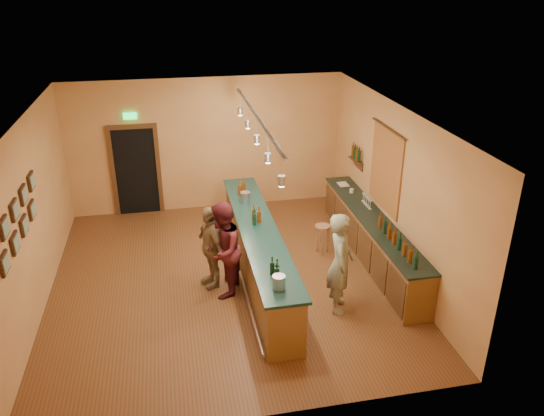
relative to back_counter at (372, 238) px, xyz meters
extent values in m
plane|color=#573C18|center=(-2.97, -0.18, -0.49)|extent=(7.00, 7.00, 0.00)
cube|color=silver|center=(-2.97, -0.18, 2.71)|extent=(6.50, 7.00, 0.02)
cube|color=#BC7A46|center=(-2.97, 3.32, 1.11)|extent=(6.50, 0.02, 3.20)
cube|color=#BC7A46|center=(-2.97, -3.68, 1.11)|extent=(6.50, 0.02, 3.20)
cube|color=#BC7A46|center=(-6.22, -0.18, 1.11)|extent=(0.02, 7.00, 3.20)
cube|color=#BC7A46|center=(0.28, -0.18, 1.11)|extent=(0.02, 7.00, 3.20)
cube|color=black|center=(-4.67, 3.30, 0.56)|extent=(0.95, 0.06, 2.10)
cube|color=#4C2A16|center=(-5.19, 3.28, 0.56)|extent=(0.10, 0.08, 2.10)
cube|color=#4C2A16|center=(-4.14, 3.28, 0.56)|extent=(0.10, 0.08, 2.10)
cube|color=#4C2A16|center=(-4.67, 3.28, 1.66)|extent=(1.15, 0.08, 0.10)
cube|color=#19E54C|center=(-4.67, 3.27, 1.91)|extent=(0.30, 0.04, 0.15)
cube|color=#92391D|center=(0.26, 0.22, 1.36)|extent=(0.03, 1.40, 1.60)
cube|color=#4C2A16|center=(0.19, 1.72, 1.06)|extent=(0.16, 0.55, 0.03)
cube|color=#4C2A16|center=(0.26, 1.72, 0.96)|extent=(0.03, 0.55, 0.18)
cube|color=brown|center=(0.00, 0.02, -0.04)|extent=(0.55, 4.50, 0.90)
cube|color=black|center=(0.00, 0.02, 0.43)|extent=(0.60, 4.55, 0.04)
cylinder|color=silver|center=(0.00, 1.32, 0.50)|extent=(0.09, 0.09, 0.09)
cube|color=silver|center=(-0.03, 1.82, 0.46)|extent=(0.22, 0.30, 0.01)
cube|color=brown|center=(-2.36, -0.18, 0.01)|extent=(0.60, 5.00, 1.00)
cube|color=#12302B|center=(-2.36, -0.18, 0.54)|extent=(0.70, 5.10, 0.05)
cylinder|color=silver|center=(-2.72, -0.18, -0.34)|extent=(0.05, 5.00, 0.05)
cylinder|color=silver|center=(-2.41, -2.28, 0.67)|extent=(0.20, 0.20, 0.22)
cylinder|color=silver|center=(-2.41, 1.02, 0.67)|extent=(0.20, 0.20, 0.22)
cube|color=silver|center=(-2.36, -0.18, 2.65)|extent=(0.06, 4.60, 0.05)
cylinder|color=silver|center=(-2.36, -2.18, 2.46)|extent=(0.01, 0.01, 0.35)
cylinder|color=#A5A5AD|center=(-2.36, -2.18, 2.26)|extent=(0.11, 0.11, 0.14)
cylinder|color=#FFEABF|center=(-2.36, -2.18, 2.18)|extent=(0.08, 0.08, 0.02)
cylinder|color=silver|center=(-2.36, -1.18, 2.46)|extent=(0.01, 0.01, 0.35)
cylinder|color=#A5A5AD|center=(-2.36, -1.18, 2.26)|extent=(0.11, 0.11, 0.14)
cylinder|color=#FFEABF|center=(-2.36, -1.18, 2.18)|extent=(0.08, 0.08, 0.02)
cylinder|color=silver|center=(-2.36, -0.18, 2.46)|extent=(0.01, 0.01, 0.35)
cylinder|color=#A5A5AD|center=(-2.36, -0.18, 2.26)|extent=(0.11, 0.11, 0.14)
cylinder|color=#FFEABF|center=(-2.36, -0.18, 2.18)|extent=(0.08, 0.08, 0.02)
cylinder|color=silver|center=(-2.36, 0.82, 2.46)|extent=(0.01, 0.01, 0.35)
cylinder|color=#A5A5AD|center=(-2.36, 0.82, 2.26)|extent=(0.11, 0.11, 0.14)
cylinder|color=#FFEABF|center=(-2.36, 0.82, 2.18)|extent=(0.08, 0.08, 0.02)
cylinder|color=silver|center=(-2.36, 1.82, 2.46)|extent=(0.01, 0.01, 0.35)
cylinder|color=#A5A5AD|center=(-2.36, 1.82, 2.26)|extent=(0.11, 0.11, 0.14)
cylinder|color=#FFEABF|center=(-2.36, 1.82, 2.18)|extent=(0.08, 0.08, 0.02)
imported|color=gray|center=(-1.18, -1.51, 0.42)|extent=(0.59, 0.75, 1.82)
imported|color=#59191E|center=(-3.07, -0.63, 0.40)|extent=(0.93, 1.04, 1.78)
imported|color=#997A51|center=(-3.26, -0.29, 0.31)|extent=(0.67, 1.01, 1.60)
cylinder|color=olive|center=(-0.91, 0.45, 0.14)|extent=(0.31, 0.31, 0.04)
cylinder|color=olive|center=(-0.79, 0.45, -0.18)|extent=(0.04, 0.04, 0.60)
cylinder|color=olive|center=(-0.96, 0.55, -0.18)|extent=(0.04, 0.04, 0.60)
cylinder|color=olive|center=(-0.96, 0.34, -0.18)|extent=(0.04, 0.04, 0.60)
camera|label=1|loc=(-3.84, -8.87, 4.94)|focal=35.00mm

